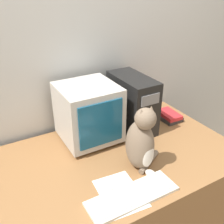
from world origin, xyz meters
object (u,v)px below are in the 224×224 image
(crt_monitor, at_px, (88,113))
(keyboard, at_px, (132,196))
(computer_tower, at_px, (132,103))
(book_stack, at_px, (169,116))
(cat, at_px, (141,142))
(pen, at_px, (104,198))

(crt_monitor, xyz_separation_m, keyboard, (-0.04, -0.61, -0.20))
(crt_monitor, relative_size, computer_tower, 0.96)
(book_stack, bearing_deg, keyboard, -142.54)
(crt_monitor, height_order, computer_tower, same)
(computer_tower, height_order, keyboard, computer_tower)
(cat, relative_size, pen, 2.73)
(pen, bearing_deg, cat, 20.08)
(computer_tower, relative_size, book_stack, 2.09)
(keyboard, relative_size, cat, 1.20)
(keyboard, bearing_deg, book_stack, 37.46)
(cat, height_order, pen, cat)
(keyboard, height_order, pen, keyboard)
(crt_monitor, distance_m, book_stack, 0.70)
(cat, bearing_deg, keyboard, -140.57)
(keyboard, bearing_deg, pen, 154.57)
(crt_monitor, distance_m, pen, 0.61)
(computer_tower, bearing_deg, keyboard, -122.87)
(computer_tower, relative_size, cat, 1.01)
(cat, bearing_deg, book_stack, 27.88)
(computer_tower, bearing_deg, book_stack, -9.61)
(crt_monitor, bearing_deg, computer_tower, -0.89)
(book_stack, height_order, pen, book_stack)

